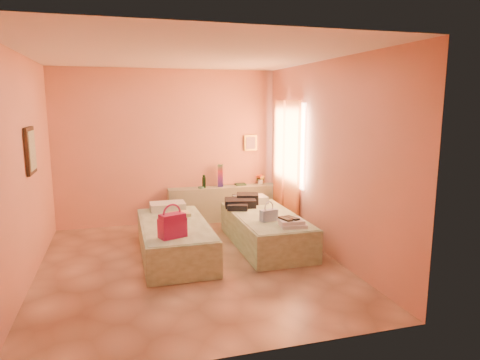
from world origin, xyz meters
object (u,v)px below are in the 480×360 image
at_px(bed_left, 175,240).
at_px(flower_vase, 260,178).
at_px(towel_stack, 293,223).
at_px(headboard_ledge, 223,203).
at_px(green_book, 240,184).
at_px(water_bottle, 204,182).
at_px(bed_right, 266,230).
at_px(blue_handbag, 269,215).
at_px(magenta_handbag, 172,225).

relative_size(bed_left, flower_vase, 8.77).
height_order(bed_left, towel_stack, towel_stack).
bearing_deg(headboard_ledge, towel_stack, -79.63).
height_order(green_book, towel_stack, green_book).
bearing_deg(bed_left, water_bottle, 65.24).
bearing_deg(green_book, bed_right, -94.18).
bearing_deg(water_bottle, blue_handbag, -73.41).
height_order(water_bottle, towel_stack, water_bottle).
xyz_separation_m(flower_vase, blue_handbag, (-0.56, -2.02, -0.18)).
bearing_deg(headboard_ledge, magenta_handbag, -117.91).
distance_m(flower_vase, magenta_handbag, 3.14).
relative_size(bed_left, green_book, 10.08).
bearing_deg(bed_left, magenta_handbag, -99.04).
xyz_separation_m(bed_left, bed_right, (1.43, 0.09, 0.00)).
bearing_deg(green_book, towel_stack, -90.02).
xyz_separation_m(headboard_ledge, towel_stack, (0.43, -2.33, 0.23)).
xyz_separation_m(water_bottle, magenta_handbag, (-0.88, -2.32, -0.11)).
bearing_deg(green_book, water_bottle, -174.80).
distance_m(bed_left, flower_vase, 2.64).
distance_m(water_bottle, flower_vase, 1.14).
xyz_separation_m(magenta_handbag, blue_handbag, (1.45, 0.39, -0.07)).
bearing_deg(bed_left, headboard_ledge, 56.27).
relative_size(flower_vase, towel_stack, 0.65).
bearing_deg(towel_stack, blue_handbag, 120.94).
xyz_separation_m(headboard_ledge, flower_vase, (0.76, 0.06, 0.44)).
distance_m(green_book, blue_handbag, 2.02).
bearing_deg(towel_stack, water_bottle, 109.11).
height_order(green_book, flower_vase, flower_vase).
bearing_deg(bed_left, green_book, 49.65).
xyz_separation_m(headboard_ledge, green_book, (0.35, 0.05, 0.34)).
xyz_separation_m(bed_left, water_bottle, (0.77, 1.66, 0.52)).
distance_m(headboard_ledge, towel_stack, 2.38).
distance_m(flower_vase, towel_stack, 2.43).
distance_m(bed_left, bed_right, 1.43).
relative_size(bed_right, green_book, 10.08).
bearing_deg(green_book, bed_left, -132.24).
bearing_deg(bed_right, blue_handbag, -102.46).
distance_m(headboard_ledge, bed_right, 1.64).
bearing_deg(water_bottle, bed_left, -114.90).
bearing_deg(magenta_handbag, green_book, 35.85).
distance_m(flower_vase, blue_handbag, 2.11).
bearing_deg(green_book, flower_vase, -0.45).
relative_size(headboard_ledge, blue_handbag, 7.94).
bearing_deg(bed_right, water_bottle, 112.66).
bearing_deg(flower_vase, magenta_handbag, -129.77).
distance_m(bed_right, flower_vase, 1.81).
bearing_deg(magenta_handbag, bed_left, 60.32).
bearing_deg(flower_vase, water_bottle, -175.07).
height_order(bed_right, flower_vase, flower_vase).
xyz_separation_m(bed_right, green_book, (0.07, 1.66, 0.42)).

